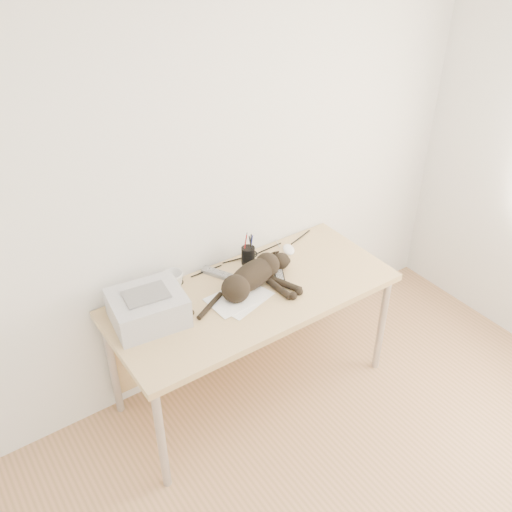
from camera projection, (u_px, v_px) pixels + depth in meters
wall_back at (215, 176)px, 3.05m from camera, size 3.50×0.00×3.50m
desk at (244, 303)px, 3.26m from camera, size 1.60×0.70×0.74m
printer at (148, 308)px, 2.88m from camera, size 0.40×0.35×0.17m
papers at (239, 299)px, 3.07m from camera, size 0.36×0.28×0.01m
cat at (251, 278)px, 3.11m from camera, size 0.70×0.34×0.16m
mug at (174, 280)px, 3.13m from camera, size 0.16×0.16×0.10m
pen_cup at (248, 255)px, 3.32m from camera, size 0.08×0.08×0.21m
remote_grey at (217, 273)px, 3.25m from camera, size 0.13×0.19×0.02m
remote_black at (279, 275)px, 3.24m from camera, size 0.14×0.19×0.02m
mouse at (289, 248)px, 3.46m from camera, size 0.11×0.13×0.04m
cable_tangle at (223, 265)px, 3.33m from camera, size 1.36×0.08×0.01m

